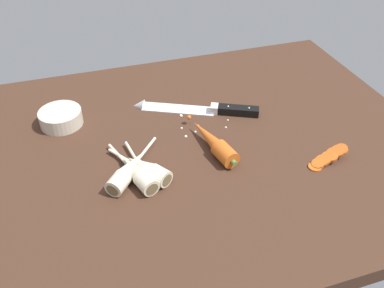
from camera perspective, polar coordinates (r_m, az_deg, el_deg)
The scene contains 10 objects.
ground_plane at distance 103.35cm, azimuth -0.34°, elevation -0.87°, with size 120.00×90.00×4.00cm, color #42281C.
chefs_knife at distance 113.78cm, azimuth 0.18°, elevation 4.91°, with size 32.72×18.13×4.18cm.
whole_carrot at distance 99.34cm, azimuth 3.02°, elevation 0.22°, with size 7.63×21.56×4.20cm.
parsnip_front at distance 91.95cm, azimuth -7.61°, elevation -3.93°, with size 8.46×19.37×4.00cm.
parsnip_mid_left at distance 92.38cm, azimuth -6.70°, elevation -3.60°, with size 5.56×17.72×4.00cm.
parsnip_mid_right at distance 92.63cm, azimuth -8.84°, elevation -3.70°, with size 14.77×16.94×4.00cm.
parsnip_back at distance 92.66cm, azimuth -6.23°, elevation -3.40°, with size 12.16×16.58×4.00cm.
carrot_slice_stack at distance 101.13cm, azimuth 18.24°, elevation -1.76°, with size 10.59×4.72×3.68cm.
prep_bowl at distance 112.97cm, azimuth -17.64°, elevation 3.54°, with size 11.00×11.00×4.00cm.
mince_crumbs at distance 109.49cm, azimuth 0.64°, elevation 3.24°, with size 13.74×10.23×0.89cm.
Camera 1 is at (-23.78, -76.48, 63.32)cm, focal length 38.71 mm.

